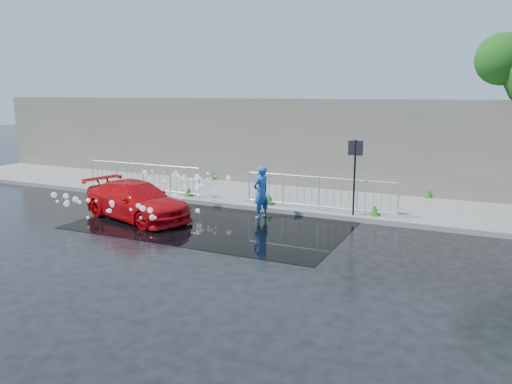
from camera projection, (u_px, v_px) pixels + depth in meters
ground at (184, 229)px, 14.49m from camera, size 90.00×90.00×0.00m
pavement at (256, 195)px, 18.92m from camera, size 30.00×4.00×0.15m
curb at (232, 205)px, 17.14m from camera, size 30.00×0.25×0.16m
retaining_wall at (279, 142)px, 20.51m from camera, size 30.00×0.60×3.50m
puddle at (216, 223)px, 15.17m from camera, size 8.00×5.00×0.01m
sign_post at (355, 165)px, 15.16m from camera, size 0.45×0.06×2.50m
railing_left at (143, 177)px, 18.99m from camera, size 5.05×0.05×1.10m
railing_right at (319, 192)px, 16.07m from camera, size 5.05×0.05×1.10m
weeds at (243, 190)px, 18.50m from camera, size 12.17×3.93×0.41m
water_spray at (154, 192)px, 16.26m from camera, size 3.70×5.49×1.04m
red_car at (136, 201)px, 15.56m from camera, size 4.31×2.66×1.17m
person at (261, 192)px, 15.61m from camera, size 0.58×0.71×1.66m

